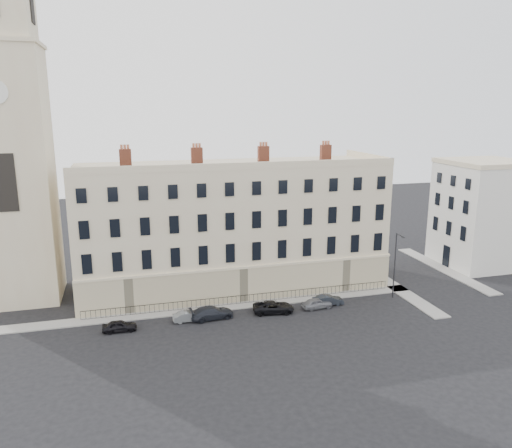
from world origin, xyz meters
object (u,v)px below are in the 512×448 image
Objects in this scene: car_e at (317,303)px; car_c at (212,313)px; streetlamp at (395,262)px; car_b at (189,316)px; car_d at (274,307)px; car_f at (328,300)px; car_a at (120,326)px.

car_c is at bearing 84.31° from car_e.
streetlamp reaches higher than car_c.
car_d reaches higher than car_b.
car_f is (6.50, 0.45, -0.05)m from car_d.
streetlamp is at bearing -90.75° from car_e.
car_f is at bearing -94.93° from car_c.
car_a is at bearing 100.65° from car_d.
car_f is (13.20, 0.26, -0.10)m from car_c.
car_e is (20.93, 0.26, 0.01)m from car_a.
car_c reaches higher than car_d.
car_d is at bearing -87.05° from car_a.
car_a is at bearing 93.31° from car_b.
streetlamp is (8.12, -0.05, 3.74)m from car_f.
car_c is at bearing 179.96° from streetlamp.
car_f is at bearing -86.35° from car_a.
car_d is (6.70, -0.18, -0.05)m from car_c.
car_c is 1.35× the size of car_e.
car_e is 10.39m from streetlamp.
car_a is 6.93m from car_b.
car_b is 24.01m from streetlamp.
car_d is at bearing -92.93° from car_b.
car_d is 1.30× the size of car_f.
car_d reaches higher than car_f.
car_f is at bearing -76.93° from car_d.
car_f is (22.49, 0.87, -0.00)m from car_a.
streetlamp is (9.68, 0.55, 3.72)m from car_e.
car_e reaches higher than car_b.
streetlamp reaches higher than car_e.
streetlamp is at bearing -87.04° from car_a.
car_c is 1.04× the size of car_d.
car_e is 0.44× the size of streetlamp.
car_b is (6.90, 0.61, -0.03)m from car_a.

